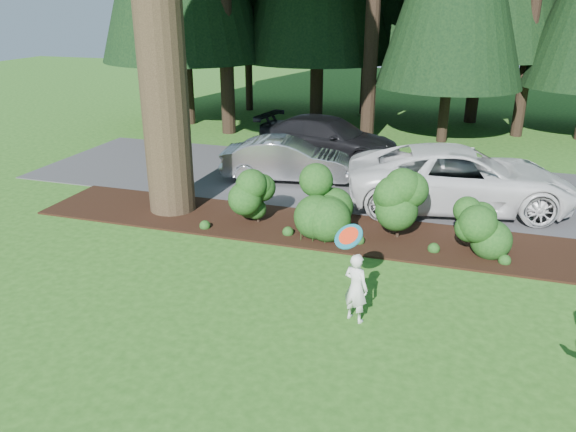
# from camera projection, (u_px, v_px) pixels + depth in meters

# --- Properties ---
(ground) EXTENTS (80.00, 80.00, 0.00)m
(ground) POSITION_uv_depth(u_px,v_px,m) (295.00, 291.00, 11.29)
(ground) COLOR #255518
(ground) RESTS_ON ground
(mulch_bed) EXTENTS (16.00, 2.50, 0.05)m
(mulch_bed) POSITION_uv_depth(u_px,v_px,m) (333.00, 231.00, 14.17)
(mulch_bed) COLOR black
(mulch_bed) RESTS_ON ground
(driveway) EXTENTS (22.00, 6.00, 0.03)m
(driveway) POSITION_uv_depth(u_px,v_px,m) (364.00, 182.00, 17.95)
(driveway) COLOR #38383A
(driveway) RESTS_ON ground
(shrub_row) EXTENTS (6.53, 1.60, 1.61)m
(shrub_row) POSITION_uv_depth(u_px,v_px,m) (364.00, 206.00, 13.57)
(shrub_row) COLOR #174114
(shrub_row) RESTS_ON ground
(lily_cluster) EXTENTS (0.69, 0.09, 0.57)m
(lily_cluster) POSITION_uv_depth(u_px,v_px,m) (313.00, 224.00, 13.33)
(lily_cluster) COLOR #174114
(lily_cluster) RESTS_ON ground
(car_silver_wagon) EXTENTS (4.28, 2.07, 1.35)m
(car_silver_wagon) POSITION_uv_depth(u_px,v_px,m) (287.00, 160.00, 17.91)
(car_silver_wagon) COLOR #BCBBC1
(car_silver_wagon) RESTS_ON driveway
(car_white_suv) EXTENTS (6.60, 3.98, 1.71)m
(car_white_suv) POSITION_uv_depth(u_px,v_px,m) (461.00, 178.00, 15.45)
(car_white_suv) COLOR silver
(car_white_suv) RESTS_ON driveway
(car_dark_suv) EXTENTS (5.56, 3.01, 1.53)m
(car_dark_suv) POSITION_uv_depth(u_px,v_px,m) (328.00, 139.00, 20.21)
(car_dark_suv) COLOR black
(car_dark_suv) RESTS_ON driveway
(child) EXTENTS (0.57, 0.48, 1.32)m
(child) POSITION_uv_depth(u_px,v_px,m) (356.00, 288.00, 10.05)
(child) COLOR silver
(child) RESTS_ON ground
(frisbee) EXTENTS (0.61, 0.47, 0.48)m
(frisbee) POSITION_uv_depth(u_px,v_px,m) (349.00, 236.00, 9.84)
(frisbee) COLOR #17697E
(frisbee) RESTS_ON ground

